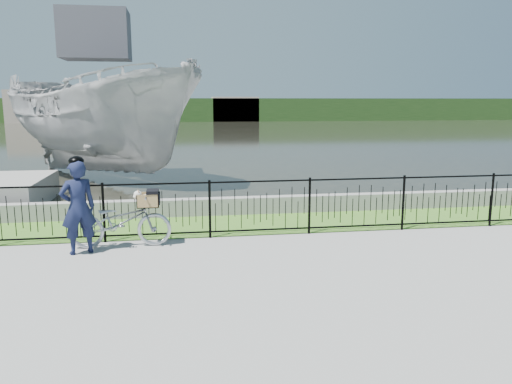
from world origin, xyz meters
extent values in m
plane|color=gray|center=(0.00, 0.00, 0.00)|extent=(120.00, 120.00, 0.00)
cube|color=#457424|center=(0.00, 2.60, 0.00)|extent=(60.00, 2.00, 0.01)
plane|color=black|center=(0.00, 33.00, 0.00)|extent=(120.00, 120.00, 0.00)
cube|color=gray|center=(0.00, 3.60, 0.20)|extent=(60.00, 0.30, 0.40)
cube|color=#244219|center=(0.00, 60.00, 1.50)|extent=(120.00, 6.00, 3.00)
cube|color=gray|center=(-18.00, 58.00, 2.00)|extent=(8.00, 4.00, 4.00)
cube|color=gray|center=(6.00, 58.50, 1.60)|extent=(6.00, 3.00, 3.20)
imported|color=#AAAEB6|center=(-2.66, 1.24, 0.48)|extent=(1.83, 0.64, 0.96)
cube|color=black|center=(-2.15, 1.24, 0.74)|extent=(0.38, 0.18, 0.02)
cube|color=#9D7C49|center=(-2.15, 1.24, 0.75)|extent=(0.39, 0.33, 0.01)
cube|color=#9D7C49|center=(-2.15, 1.39, 0.87)|extent=(0.39, 0.02, 0.25)
cube|color=#9D7C49|center=(-2.15, 1.08, 0.87)|extent=(0.39, 0.02, 0.25)
cube|color=#9D7C49|center=(-1.96, 1.24, 0.87)|extent=(0.02, 0.33, 0.25)
cube|color=#9D7C49|center=(-2.34, 1.24, 0.87)|extent=(0.01, 0.33, 0.25)
cube|color=black|center=(-2.06, 1.24, 1.02)|extent=(0.22, 0.34, 0.06)
cube|color=black|center=(-1.94, 1.24, 0.89)|extent=(0.02, 0.34, 0.20)
ellipsoid|color=silver|center=(-2.17, 1.24, 0.87)|extent=(0.31, 0.22, 0.20)
sphere|color=silver|center=(-2.33, 1.22, 0.97)|extent=(0.15, 0.15, 0.15)
sphere|color=silver|center=(-2.38, 1.20, 0.94)|extent=(0.07, 0.07, 0.07)
sphere|color=black|center=(-2.40, 1.19, 0.93)|extent=(0.02, 0.02, 0.02)
cone|color=#8F5A3B|center=(-2.33, 1.28, 1.03)|extent=(0.06, 0.08, 0.08)
cone|color=#8F5A3B|center=(-2.31, 1.18, 1.03)|extent=(0.06, 0.08, 0.08)
imported|color=#141A38|center=(-3.33, 0.94, 0.83)|extent=(0.71, 0.60, 1.65)
ellipsoid|color=black|center=(-3.33, 0.94, 1.63)|extent=(0.26, 0.29, 0.18)
imported|color=#A6A6A7|center=(-4.19, 9.91, 1.90)|extent=(9.08, 10.00, 3.81)
cube|color=#3F3F47|center=(-4.19, 9.91, 4.81)|extent=(2.20, 1.60, 1.60)
camera|label=1|loc=(-1.58, -7.92, 2.65)|focal=35.00mm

